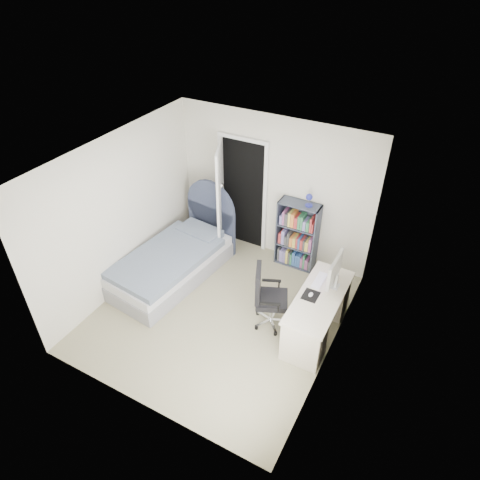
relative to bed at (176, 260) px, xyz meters
The scene contains 8 objects.
room_shell 1.51m from the bed, 21.41° to the right, with size 3.50×3.70×2.60m.
door 1.38m from the bed, 70.80° to the left, with size 0.92×0.77×2.06m.
bed is the anchor object (origin of this frame).
nightstand 1.19m from the bed, 95.00° to the left, with size 0.37×0.37×0.55m.
floor_lamp 1.05m from the bed, 72.04° to the left, with size 0.19×0.19×1.36m.
bookcase 2.05m from the bed, 36.39° to the left, with size 0.68×0.29×1.44m.
desk 2.51m from the bed, ahead, with size 0.57×1.44×1.18m.
office_chair 1.83m from the bed, ahead, with size 0.59×0.59×1.01m.
Camera 1 is at (2.47, -3.93, 4.70)m, focal length 32.00 mm.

